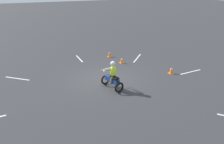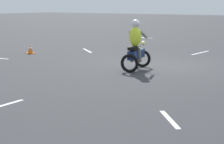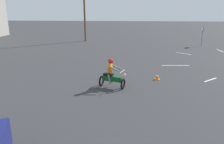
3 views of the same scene
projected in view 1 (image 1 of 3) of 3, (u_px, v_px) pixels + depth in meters
ground_plane at (106, 79)px, 13.67m from camera, size 120.00×120.00×0.00m
motorcycle_rider_foreground at (112, 77)px, 12.22m from camera, size 0.92×1.56×1.66m
traffic_cone_near_right at (109, 54)px, 17.68m from camera, size 0.32×0.32×0.46m
traffic_cone_mid_center at (171, 70)px, 14.44m from camera, size 0.32×0.32×0.47m
traffic_cone_far_right at (122, 60)px, 16.31m from camera, size 0.32×0.32×0.45m
lane_stripe_w at (191, 72)px, 14.76m from camera, size 1.83×0.19×0.01m
lane_stripe_sw at (137, 58)px, 17.46m from camera, size 1.62×1.62×0.01m
lane_stripe_s at (79, 59)px, 17.32m from camera, size 0.12×1.80×0.01m
lane_stripe_se at (17, 78)px, 13.75m from camera, size 1.40×1.24×0.01m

